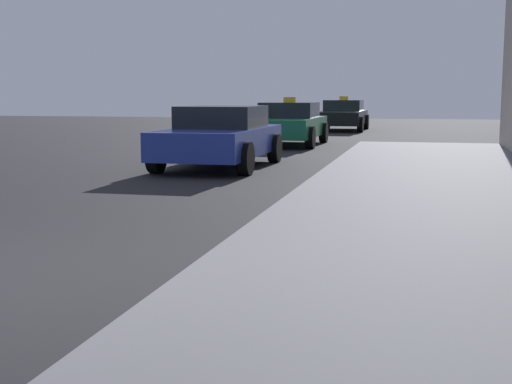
% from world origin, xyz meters
% --- Properties ---
extents(sidewalk, '(4.00, 32.00, 0.15)m').
position_xyz_m(sidewalk, '(4.00, 0.00, 0.07)').
color(sidewalk, slate).
rests_on(sidewalk, ground_plane).
extents(car_blue, '(1.99, 4.16, 1.27)m').
position_xyz_m(car_blue, '(-0.32, 9.42, 0.65)').
color(car_blue, '#233899').
rests_on(car_blue, ground_plane).
extents(car_green, '(1.98, 4.16, 1.43)m').
position_xyz_m(car_green, '(-0.15, 16.12, 0.65)').
color(car_green, '#196638').
rests_on(car_green, ground_plane).
extents(car_black, '(1.93, 4.38, 1.43)m').
position_xyz_m(car_black, '(0.47, 25.16, 0.65)').
color(car_black, black).
rests_on(car_black, ground_plane).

